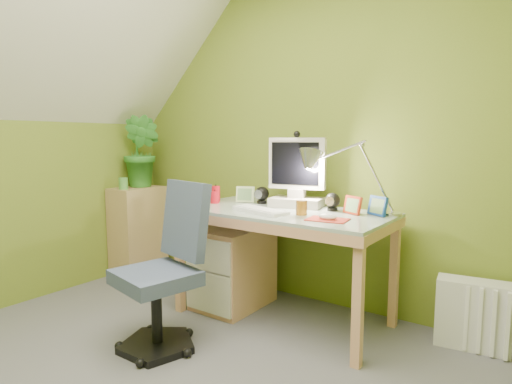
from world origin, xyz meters
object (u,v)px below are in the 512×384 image
Objects in this scene: desk_lamp at (362,161)px; radiator at (473,314)px; potted_plant at (142,152)px; task_chair at (156,277)px; desk at (282,265)px; monitor at (297,166)px; side_ledge at (138,231)px.

radiator is at bearing -2.01° from desk_lamp.
potted_plant is 1.58× the size of radiator.
task_chair is at bearing -142.01° from desk_lamp.
desk_lamp reaches higher than radiator.
potted_plant reaches higher than radiator.
desk is 3.48× the size of radiator.
desk is 0.83m from desk_lamp.
monitor is 0.45m from desk_lamp.
desk reaches higher than radiator.
monitor is 0.66× the size of task_chair.
task_chair is (1.17, -0.85, 0.04)m from side_ledge.
task_chair is at bearing -35.87° from side_ledge.
task_chair is 1.79m from radiator.
potted_plant is at bearing 60.45° from side_ledge.
potted_plant is 1.59m from task_chair.
side_ledge is at bearing 176.57° from radiator.
side_ledge is 1.24× the size of potted_plant.
radiator is (2.59, 0.13, -0.87)m from potted_plant.
desk_lamp reaches higher than desk.
task_chair reaches higher than desk.
task_chair is at bearing -124.23° from monitor.
side_ledge is at bearing -119.55° from potted_plant.
potted_plant reaches higher than monitor.
desk is at bearing -3.62° from side_ledge.
potted_plant is at bearing 170.02° from desk_lamp.
monitor is at bearing 169.05° from desk_lamp.
desk_lamp is 1.95m from potted_plant.
task_chair is at bearing -38.12° from potted_plant.
radiator is (0.64, 0.10, -0.85)m from desk_lamp.
potted_plant is at bearing 168.22° from monitor.
radiator is (1.09, 0.10, -0.80)m from monitor.
desk_lamp is at bearing 22.68° from desk.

